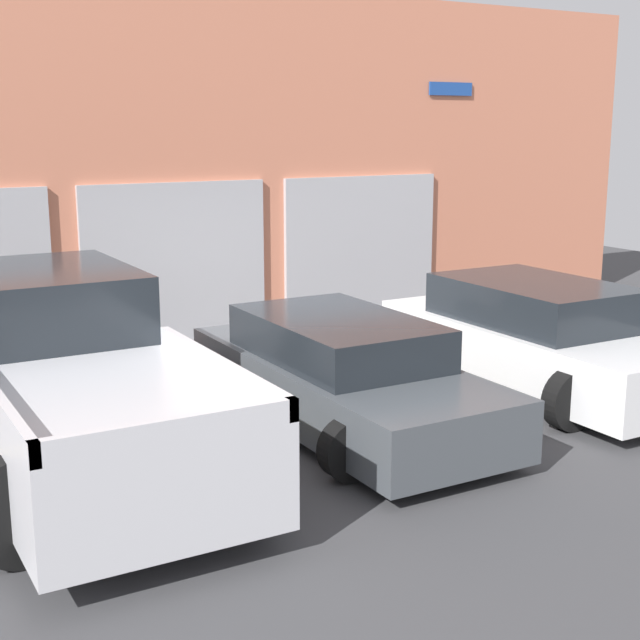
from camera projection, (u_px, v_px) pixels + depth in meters
The scene contains 8 objects.
ground_plane at pixel (279, 390), 11.20m from camera, with size 28.00×28.00×0.00m, color #3D3D3F.
shophouse_building at pixel (178, 169), 13.43m from camera, with size 17.70×0.68×5.29m.
pickup_truck at pixel (72, 381), 8.58m from camera, with size 2.61×5.03×1.80m.
sedan_white at pixel (537, 339), 11.16m from camera, with size 2.25×4.38×1.35m.
sedan_side at pixel (341, 375), 9.79m from camera, with size 2.10×4.43×1.21m.
parking_stripe_left at pixel (223, 447), 9.19m from camera, with size 0.12×2.20×0.01m, color gold.
parking_stripe_centre at pixel (446, 405), 10.58m from camera, with size 0.12×2.20×0.01m, color gold.
parking_stripe_right at pixel (616, 372), 11.97m from camera, with size 0.12×2.20×0.01m, color gold.
Camera 1 is at (-4.87, -9.60, 3.26)m, focal length 50.00 mm.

